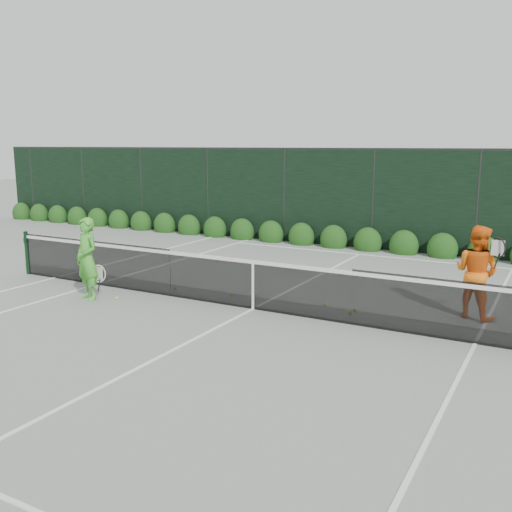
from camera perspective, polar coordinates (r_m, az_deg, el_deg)
The scene contains 8 objects.
ground at distance 11.21m, azimuth -0.29°, elevation -5.33°, with size 80.00×80.00×0.00m, color gray.
tennis_net at distance 11.08m, azimuth -0.40°, elevation -2.68°, with size 12.90×0.10×1.07m.
player_woman at distance 12.22m, azimuth -16.53°, elevation -0.29°, with size 0.71×0.56×1.71m.
player_man at distance 11.22m, azimuth 21.18°, elevation -1.50°, with size 1.02×0.92×1.73m.
court_lines at distance 11.21m, azimuth -0.29°, elevation -5.30°, with size 11.03×23.83×0.01m.
windscreen_fence at distance 8.64m, azimuth -9.07°, elevation -0.10°, with size 32.00×21.07×3.06m.
hedge_row at distance 17.60m, azimuth 11.10°, elevation 1.31°, with size 31.66×0.65×0.94m.
tennis_balls at distance 11.67m, azimuth -0.09°, elevation -4.49°, with size 4.67×1.72×0.07m.
Camera 1 is at (5.22, -9.39, 3.18)m, focal length 40.00 mm.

